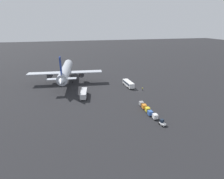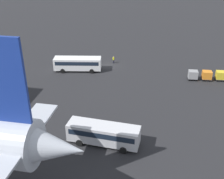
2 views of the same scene
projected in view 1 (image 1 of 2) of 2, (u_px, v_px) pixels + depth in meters
ground_plane at (138, 90)px, 94.54m from camera, size 600.00×600.00×0.00m
airplane at (66, 71)px, 104.51m from camera, size 50.46×43.14×18.70m
shuttle_bus_near at (128, 83)px, 98.94m from camera, size 10.78×3.80×3.09m
shuttle_bus_far at (84, 93)px, 85.01m from camera, size 10.68×4.45×3.08m
baggage_tug at (162, 123)px, 61.46m from camera, size 2.61×2.04×2.10m
worker_person at (142, 89)px, 93.44m from camera, size 0.38×0.38×1.74m
cargo_cart_white at (155, 116)px, 65.13m from camera, size 2.03×1.72×2.06m
cargo_cart_blue at (150, 113)px, 67.62m from camera, size 2.03×1.72×2.06m
cargo_cart_yellow at (147, 110)px, 70.30m from camera, size 2.03×1.72×2.06m
cargo_cart_orange at (144, 106)px, 72.89m from camera, size 2.03×1.72×2.06m
cargo_cart_grey at (141, 104)px, 75.52m from camera, size 2.03×1.72×2.06m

